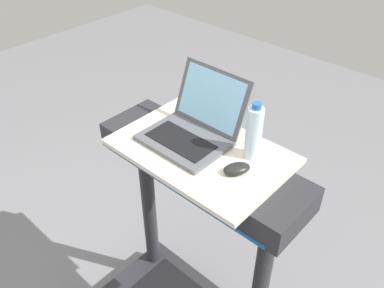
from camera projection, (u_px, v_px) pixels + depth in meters
desk_board at (201, 151)px, 1.56m from camera, size 0.66×0.44×0.02m
laptop at (193, 126)px, 1.59m from camera, size 0.33×0.33×0.24m
computer_mouse at (237, 169)px, 1.43m from camera, size 0.10×0.12×0.03m
water_bottle at (254, 132)px, 1.46m from camera, size 0.06×0.06×0.23m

